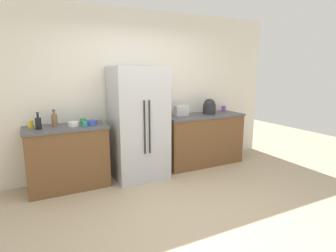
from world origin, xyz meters
TOP-DOWN VIEW (x-y plane):
  - ground_plane at (0.00, 0.00)m, footprint 11.20×11.20m
  - kitchen_back_panel at (0.00, 1.83)m, footprint 5.60×0.10m
  - counter_left at (-1.18, 1.48)m, footprint 1.16×0.61m
  - counter_right at (1.22, 1.48)m, footprint 1.53×0.61m
  - refrigerator at (-0.07, 1.41)m, footprint 0.84×0.73m
  - toaster at (0.81, 1.56)m, footprint 0.25×0.14m
  - rice_cooker at (1.38, 1.49)m, footprint 0.24×0.24m
  - bottle_a at (-1.53, 1.45)m, footprint 0.08×0.08m
  - bottle_b at (-1.32, 1.56)m, footprint 0.08×0.08m
  - cup_a at (-1.63, 1.57)m, footprint 0.07×0.07m
  - cup_b at (-0.93, 1.32)m, footprint 0.07×0.07m
  - cup_c at (-0.91, 1.54)m, footprint 0.09×0.09m
  - cup_d at (1.84, 1.65)m, footprint 0.08×0.08m
  - bowl_a at (-1.08, 1.43)m, footprint 0.15×0.15m
  - bowl_b at (-0.81, 1.43)m, footprint 0.16×0.16m

SIDE VIEW (x-z plane):
  - ground_plane at x=0.00m, z-range 0.00..0.00m
  - counter_right at x=1.22m, z-range 0.00..0.94m
  - counter_left at x=-1.18m, z-range 0.00..0.94m
  - refrigerator at x=-0.07m, z-range 0.00..1.80m
  - bowl_b at x=-0.81m, z-range 0.94..1.00m
  - bowl_a at x=-1.08m, z-range 0.94..1.00m
  - cup_b at x=-0.93m, z-range 0.94..1.02m
  - cup_c at x=-0.91m, z-range 0.94..1.03m
  - cup_d at x=1.84m, z-range 0.94..1.04m
  - cup_a at x=-1.63m, z-range 0.94..1.05m
  - bottle_a at x=-1.53m, z-range 0.91..1.15m
  - toaster at x=0.81m, z-range 0.94..1.12m
  - bottle_b at x=-1.32m, z-range 0.91..1.16m
  - rice_cooker at x=1.38m, z-range 0.93..1.21m
  - kitchen_back_panel at x=0.00m, z-range 0.00..2.74m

